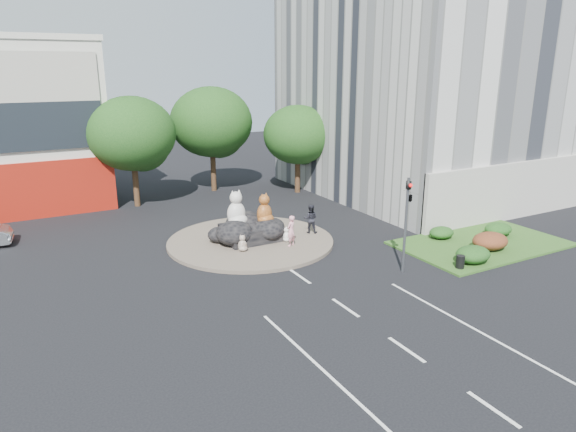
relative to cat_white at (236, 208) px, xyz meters
The scene contains 20 objects.
ground 10.64m from the cat_white, 86.03° to the right, with size 120.00×120.00×0.00m, color black.
roundabout_island 2.25m from the cat_white, 28.37° to the right, with size 10.00×10.00×0.20m, color brown.
rock_plinth 1.75m from the cat_white, 28.37° to the right, with size 3.20×2.60×0.90m, color black, non-canonical shape.
grass_verge 14.87m from the cat_white, 30.15° to the right, with size 10.00×6.00×0.12m, color #244A18.
tree_left 12.49m from the cat_white, 105.38° to the left, with size 6.46×6.46×8.27m.
tree_mid 14.58m from the cat_white, 74.51° to the left, with size 6.84×6.84×8.76m.
tree_right 13.98m from the cat_white, 44.66° to the left, with size 5.70×5.70×7.30m.
hedge_near_green 13.61m from the cat_white, 44.01° to the right, with size 2.00×1.60×0.90m, color #133A12.
hedge_red 14.91m from the cat_white, 34.47° to the right, with size 2.20×1.76×0.99m, color #4E2314.
hedge_mid_green 16.34m from the cat_white, 25.08° to the right, with size 1.80×1.44×0.81m, color #133A12.
hedge_back_green 12.65m from the cat_white, 26.48° to the right, with size 1.60×1.28×0.72m, color #133A12.
traffic_light 10.31m from the cat_white, 55.27° to the right, with size 0.44×1.24×5.00m.
street_lamp 13.95m from the cat_white, 10.01° to the right, with size 2.34×0.22×8.06m.
cat_white is the anchor object (origin of this frame).
cat_tabby 1.70m from the cat_white, 17.49° to the right, with size 1.16×1.00×1.93m, color #B86C26, non-canonical shape.
kitten_calico 2.53m from the cat_white, 104.49° to the right, with size 0.59×0.51×0.98m, color silver, non-canonical shape.
kitten_white 3.38m from the cat_white, 34.51° to the right, with size 0.54×0.47×0.91m, color silver, non-canonical shape.
pedestrian_pink 3.61m from the cat_white, 47.59° to the right, with size 0.67×0.44×1.83m, color pink.
pedestrian_dark 4.82m from the cat_white, 12.07° to the right, with size 0.89×0.69×1.83m, color black.
litter_bin 12.98m from the cat_white, 48.57° to the right, with size 0.45×0.45×0.68m, color black.
Camera 1 is at (-12.19, -16.88, 10.27)m, focal length 32.00 mm.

